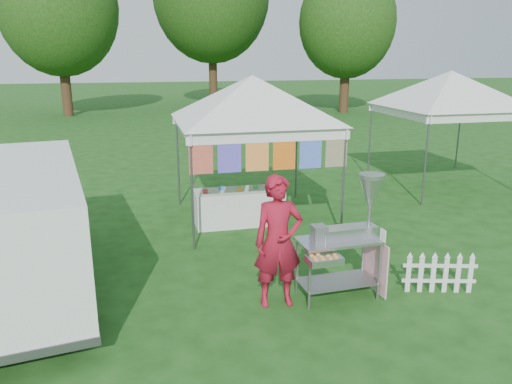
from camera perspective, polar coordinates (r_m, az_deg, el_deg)
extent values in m
plane|color=#1B4313|center=(7.56, 5.82, -11.26)|extent=(120.00, 120.00, 0.00)
cylinder|color=#59595E|center=(8.80, -7.29, -0.10)|extent=(0.04, 0.04, 2.10)
cylinder|color=#59595E|center=(9.52, 9.94, 0.98)|extent=(0.04, 0.04, 2.10)
cylinder|color=#59595E|center=(11.55, -8.91, 3.57)|extent=(0.04, 0.04, 2.10)
cylinder|color=#59595E|center=(12.11, 4.64, 4.25)|extent=(0.04, 0.04, 2.10)
cube|color=white|center=(8.86, 1.71, 6.41)|extent=(3.00, 0.03, 0.22)
cube|color=white|center=(11.59, -2.02, 8.55)|extent=(3.00, 0.03, 0.22)
pyramid|color=white|center=(10.13, -0.41, 13.24)|extent=(4.24, 4.24, 0.90)
cylinder|color=#59595E|center=(8.84, 1.72, 6.92)|extent=(3.00, 0.03, 0.03)
cube|color=#C4185B|center=(8.66, -6.33, 4.31)|extent=(0.42, 0.01, 0.70)
cube|color=purple|center=(8.74, -3.07, 4.47)|extent=(0.42, 0.01, 0.70)
cube|color=#F21A48|center=(8.84, 0.13, 4.63)|extent=(0.42, 0.01, 0.70)
cube|color=#E74519|center=(8.97, 3.24, 4.76)|extent=(0.42, 0.01, 0.70)
cube|color=#1822C2|center=(9.13, 6.26, 4.87)|extent=(0.42, 0.01, 0.70)
cube|color=orange|center=(9.31, 9.17, 4.97)|extent=(0.42, 0.01, 0.70)
cylinder|color=#59595E|center=(12.04, 18.81, 3.41)|extent=(0.04, 0.04, 2.10)
cylinder|color=#59595E|center=(14.48, 12.87, 5.75)|extent=(0.04, 0.04, 2.10)
cylinder|color=#59595E|center=(15.93, 22.12, 5.87)|extent=(0.04, 0.04, 2.10)
cube|color=white|center=(12.71, 24.66, 7.78)|extent=(3.00, 0.03, 0.22)
cube|color=white|center=(15.04, 18.02, 9.40)|extent=(3.00, 0.03, 0.22)
pyramid|color=white|center=(13.79, 21.47, 12.79)|extent=(4.24, 4.24, 0.90)
cylinder|color=#59595E|center=(12.71, 24.70, 8.14)|extent=(3.00, 0.03, 0.03)
cylinder|color=#392415|center=(30.61, -20.97, 11.81)|extent=(0.56, 0.56, 3.96)
ellipsoid|color=#34611A|center=(30.68, -21.69, 19.02)|extent=(6.40, 6.40, 7.36)
cylinder|color=#392415|center=(34.78, -4.95, 13.79)|extent=(0.56, 0.56, 4.84)
cylinder|color=#392415|center=(30.96, 10.09, 12.19)|extent=(0.56, 0.56, 3.52)
ellipsoid|color=#34611A|center=(30.97, 10.40, 18.55)|extent=(5.60, 5.60, 6.44)
cylinder|color=gray|center=(6.90, 6.16, -10.02)|extent=(0.04, 0.04, 0.87)
cylinder|color=gray|center=(7.34, 13.89, -8.78)|extent=(0.04, 0.04, 0.87)
cylinder|color=gray|center=(7.30, 4.71, -8.49)|extent=(0.04, 0.04, 0.87)
cylinder|color=gray|center=(7.72, 12.11, -7.43)|extent=(0.04, 0.04, 0.87)
cube|color=gray|center=(7.38, 9.24, -10.03)|extent=(1.13, 0.60, 0.01)
cube|color=#B7B7BC|center=(7.13, 9.46, -5.48)|extent=(1.18, 0.64, 0.04)
cube|color=#B7B7BC|center=(7.22, 10.57, -4.51)|extent=(0.83, 0.28, 0.14)
cube|color=gray|center=(7.02, 7.20, -4.66)|extent=(0.20, 0.22, 0.21)
cylinder|color=gray|center=(7.25, 12.88, -1.69)|extent=(0.05, 0.05, 0.87)
cone|color=#B7B7BC|center=(7.19, 13.00, 0.15)|extent=(0.36, 0.36, 0.39)
cylinder|color=#B7B7BC|center=(7.13, 13.10, 1.79)|extent=(0.38, 0.38, 0.06)
cube|color=#B7B7BC|center=(6.71, 7.79, -7.68)|extent=(0.48, 0.31, 0.10)
cube|color=#F5A5B4|center=(7.56, 13.38, -8.02)|extent=(0.06, 0.72, 0.78)
cube|color=white|center=(7.12, 14.31, -4.82)|extent=(0.02, 0.14, 0.17)
imported|color=maroon|center=(6.84, 2.56, -5.69)|extent=(0.70, 0.48, 1.85)
cube|color=white|center=(7.81, -26.02, -3.24)|extent=(2.45, 4.70, 1.57)
cube|color=#59595E|center=(8.08, -25.36, -8.52)|extent=(2.48, 4.74, 0.11)
cube|color=white|center=(9.76, -25.21, -1.97)|extent=(1.78, 0.88, 0.81)
cube|color=black|center=(8.23, -19.82, 0.43)|extent=(0.40, 2.43, 0.49)
cube|color=black|center=(9.93, -25.59, 2.27)|extent=(1.51, 0.26, 0.49)
cylinder|color=black|center=(6.76, -19.01, -12.63)|extent=(0.29, 0.63, 0.61)
cylinder|color=black|center=(9.40, -20.24, -4.72)|extent=(0.29, 0.63, 0.61)
cube|color=white|center=(7.74, 17.02, -8.98)|extent=(0.07, 0.04, 0.56)
cube|color=white|center=(7.79, 18.31, -8.93)|extent=(0.07, 0.04, 0.56)
cube|color=white|center=(7.84, 19.59, -8.88)|extent=(0.07, 0.04, 0.56)
cube|color=white|center=(7.90, 20.84, -8.82)|extent=(0.07, 0.04, 0.56)
cube|color=white|center=(7.96, 22.08, -8.76)|extent=(0.07, 0.04, 0.56)
cube|color=white|center=(8.02, 23.30, -8.70)|extent=(0.07, 0.04, 0.56)
cube|color=white|center=(7.91, 20.15, -9.51)|extent=(1.05, 0.30, 0.05)
cube|color=white|center=(7.81, 20.31, -7.91)|extent=(1.05, 0.30, 0.05)
cube|color=white|center=(10.27, -1.94, -1.73)|extent=(1.80, 0.70, 0.72)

